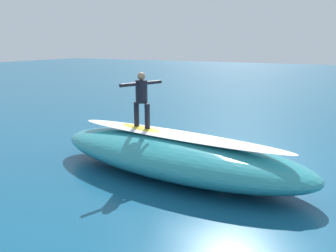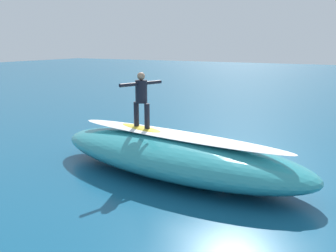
{
  "view_description": "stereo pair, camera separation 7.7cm",
  "coord_description": "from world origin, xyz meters",
  "px_view_note": "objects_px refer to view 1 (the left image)",
  "views": [
    {
      "loc": [
        -4.7,
        11.48,
        3.83
      ],
      "look_at": [
        1.37,
        0.48,
        1.08
      ],
      "focal_mm": 41.05,
      "sensor_mm": 36.0,
      "label": 1
    },
    {
      "loc": [
        -4.77,
        11.44,
        3.83
      ],
      "look_at": [
        1.37,
        0.48,
        1.08
      ],
      "focal_mm": 41.05,
      "sensor_mm": 36.0,
      "label": 2
    }
  ],
  "objects_px": {
    "surfer_paddling": "(194,143)",
    "surfboard_paddling": "(190,147)",
    "surfboard_riding": "(142,129)",
    "surfer_riding": "(142,96)"
  },
  "relations": [
    {
      "from": "surfboard_riding",
      "to": "surfboard_paddling",
      "type": "bearing_deg",
      "value": -82.07
    },
    {
      "from": "surfboard_riding",
      "to": "surfer_paddling",
      "type": "xyz_separation_m",
      "value": [
        -0.52,
        -2.66,
        -0.99
      ]
    },
    {
      "from": "surfboard_riding",
      "to": "surfboard_paddling",
      "type": "height_order",
      "value": "surfboard_riding"
    },
    {
      "from": "surfboard_riding",
      "to": "surfer_paddling",
      "type": "bearing_deg",
      "value": -84.29
    },
    {
      "from": "surfer_riding",
      "to": "surfboard_paddling",
      "type": "distance_m",
      "value": 3.42
    },
    {
      "from": "surfboard_riding",
      "to": "surfboard_paddling",
      "type": "xyz_separation_m",
      "value": [
        -0.41,
        -2.58,
        -1.17
      ]
    },
    {
      "from": "surfer_paddling",
      "to": "surfboard_riding",
      "type": "bearing_deg",
      "value": 46.68
    },
    {
      "from": "surfboard_riding",
      "to": "surfer_paddling",
      "type": "distance_m",
      "value": 2.88
    },
    {
      "from": "surfboard_riding",
      "to": "surfer_riding",
      "type": "xyz_separation_m",
      "value": [
        0.0,
        0.0,
        1.03
      ]
    },
    {
      "from": "surfer_paddling",
      "to": "surfboard_paddling",
      "type": "bearing_deg",
      "value": -0.0
    }
  ]
}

